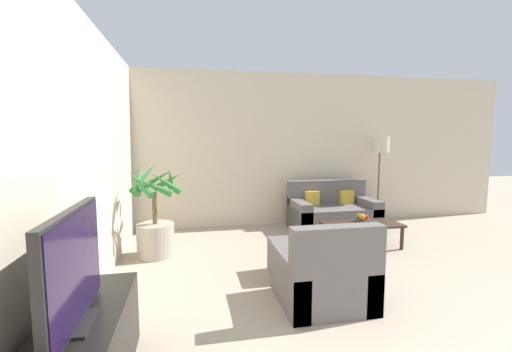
% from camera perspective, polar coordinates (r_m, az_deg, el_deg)
% --- Properties ---
extents(wall_back, '(7.78, 0.06, 2.70)m').
position_cam_1_polar(wall_back, '(6.35, 8.93, 4.40)').
color(wall_back, beige).
rests_on(wall_back, ground_plane).
extents(wall_left, '(0.06, 7.83, 2.70)m').
position_cam_1_polar(wall_left, '(2.97, -29.61, 1.48)').
color(wall_left, beige).
rests_on(wall_left, ground_plane).
extents(television, '(0.18, 0.88, 0.65)m').
position_cam_1_polar(television, '(2.16, -28.21, -13.57)').
color(television, black).
rests_on(television, tv_console).
extents(potted_palm, '(0.75, 0.75, 1.26)m').
position_cam_1_polar(potted_palm, '(4.72, -16.44, -7.50)').
color(potted_palm, '#ADA393').
rests_on(potted_palm, ground_plane).
extents(sofa_loveseat, '(1.42, 0.79, 0.82)m').
position_cam_1_polar(sofa_loveseat, '(6.01, 12.64, -6.12)').
color(sofa_loveseat, '#605B5B').
rests_on(sofa_loveseat, ground_plane).
extents(floor_lamp, '(0.32, 0.32, 1.58)m').
position_cam_1_polar(floor_lamp, '(6.48, 19.94, 4.08)').
color(floor_lamp, brown).
rests_on(floor_lamp, ground_plane).
extents(coffee_table, '(1.10, 0.51, 0.35)m').
position_cam_1_polar(coffee_table, '(5.15, 17.22, -7.99)').
color(coffee_table, '#38281E').
rests_on(coffee_table, ground_plane).
extents(fruit_bowl, '(0.23, 0.23, 0.05)m').
position_cam_1_polar(fruit_bowl, '(5.18, 17.38, -7.16)').
color(fruit_bowl, '#42382D').
rests_on(fruit_bowl, coffee_table).
extents(apple_red, '(0.07, 0.07, 0.07)m').
position_cam_1_polar(apple_red, '(5.19, 17.83, -6.50)').
color(apple_red, red).
rests_on(apple_red, fruit_bowl).
extents(apple_green, '(0.07, 0.07, 0.07)m').
position_cam_1_polar(apple_green, '(5.20, 16.86, -6.42)').
color(apple_green, olive).
rests_on(apple_green, fruit_bowl).
extents(orange_fruit, '(0.09, 0.09, 0.09)m').
position_cam_1_polar(orange_fruit, '(5.12, 17.27, -6.54)').
color(orange_fruit, orange).
rests_on(orange_fruit, fruit_bowl).
extents(armchair, '(0.82, 0.77, 0.82)m').
position_cam_1_polar(armchair, '(3.40, 11.32, -16.16)').
color(armchair, '#605B5B').
rests_on(armchair, ground_plane).
extents(ottoman, '(0.61, 0.47, 0.39)m').
position_cam_1_polar(ottoman, '(4.06, 6.96, -13.30)').
color(ottoman, '#605B5B').
rests_on(ottoman, ground_plane).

